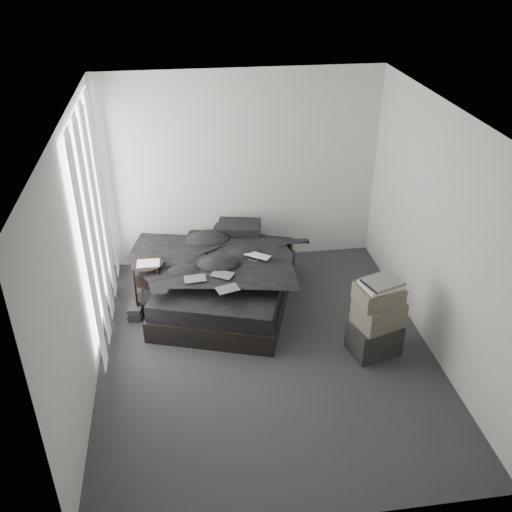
{
  "coord_description": "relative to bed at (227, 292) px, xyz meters",
  "views": [
    {
      "loc": [
        -0.8,
        -4.84,
        4.06
      ],
      "look_at": [
        0.0,
        0.8,
        0.75
      ],
      "focal_mm": 40.0,
      "sensor_mm": 36.0,
      "label": 1
    }
  ],
  "objects": [
    {
      "name": "box_lower",
      "position": [
        1.5,
        -1.18,
        0.05
      ],
      "size": [
        0.58,
        0.5,
        0.37
      ],
      "primitive_type": "cube",
      "rotation": [
        0.0,
        0.0,
        0.24
      ],
      "color": "black",
      "rests_on": "floor"
    },
    {
      "name": "laptop",
      "position": [
        0.35,
        -0.07,
        0.58
      ],
      "size": [
        0.37,
        0.34,
        0.02
      ],
      "primitive_type": "imported",
      "rotation": [
        0.0,
        0.0,
        -0.63
      ],
      "color": "silver",
      "rests_on": "duvet"
    },
    {
      "name": "pillow_lower",
      "position": [
        0.19,
        0.73,
        0.4
      ],
      "size": [
        0.68,
        0.56,
        0.13
      ],
      "primitive_type": "cube",
      "rotation": [
        0.0,
        0.0,
        -0.31
      ],
      "color": "black",
      "rests_on": "mattress"
    },
    {
      "name": "window_left",
      "position": [
        -1.44,
        -0.12,
        1.22
      ],
      "size": [
        0.02,
        2.0,
        2.3
      ],
      "primitive_type": "cube",
      "color": "white",
      "rests_on": "wall_left"
    },
    {
      "name": "wall_right",
      "position": [
        2.14,
        -1.02,
        1.17
      ],
      "size": [
        0.01,
        4.2,
        2.6
      ],
      "primitive_type": "cube",
      "color": "silver",
      "rests_on": "ground"
    },
    {
      "name": "duvet",
      "position": [
        -0.01,
        -0.04,
        0.45
      ],
      "size": [
        1.87,
        2.01,
        0.23
      ],
      "primitive_type": "imported",
      "rotation": [
        0.0,
        0.0,
        -0.31
      ],
      "color": "black",
      "rests_on": "mattress"
    },
    {
      "name": "comic_c",
      "position": [
        -0.04,
        -0.68,
        0.58
      ],
      "size": [
        0.28,
        0.22,
        0.01
      ],
      "primitive_type": "cube",
      "rotation": [
        0.0,
        0.0,
        0.3
      ],
      "color": "black",
      "rests_on": "duvet"
    },
    {
      "name": "bed",
      "position": [
        0.0,
        0.0,
        0.0
      ],
      "size": [
        1.99,
        2.29,
        0.26
      ],
      "primitive_type": "cube",
      "rotation": [
        0.0,
        0.0,
        -0.31
      ],
      "color": "black",
      "rests_on": "floor"
    },
    {
      "name": "floor",
      "position": [
        0.34,
        -1.02,
        -0.13
      ],
      "size": [
        3.6,
        4.2,
        0.01
      ],
      "primitive_type": "cube",
      "color": "#303032",
      "rests_on": "ground"
    },
    {
      "name": "papers",
      "position": [
        -0.9,
        -0.09,
        0.55
      ],
      "size": [
        0.26,
        0.2,
        0.01
      ],
      "primitive_type": "cube",
      "rotation": [
        0.0,
        0.0,
        -0.02
      ],
      "color": "white",
      "rests_on": "side_stand"
    },
    {
      "name": "comic_a",
      "position": [
        -0.38,
        -0.42,
        0.57
      ],
      "size": [
        0.25,
        0.18,
        0.01
      ],
      "primitive_type": "cube",
      "rotation": [
        0.0,
        0.0,
        0.07
      ],
      "color": "black",
      "rests_on": "duvet"
    },
    {
      "name": "art_book_white",
      "position": [
        1.5,
        -1.18,
        0.74
      ],
      "size": [
        0.44,
        0.39,
        0.04
      ],
      "primitive_type": "cube",
      "rotation": [
        0.0,
        0.0,
        0.24
      ],
      "color": "silver",
      "rests_on": "box_upper"
    },
    {
      "name": "pillow_upper",
      "position": [
        0.24,
        0.69,
        0.53
      ],
      "size": [
        0.61,
        0.48,
        0.12
      ],
      "primitive_type": "cube",
      "rotation": [
        0.0,
        0.0,
        -0.21
      ],
      "color": "black",
      "rests_on": "pillow_lower"
    },
    {
      "name": "art_book_snake",
      "position": [
        1.51,
        -1.19,
        0.77
      ],
      "size": [
        0.45,
        0.4,
        0.03
      ],
      "primitive_type": "cube",
      "rotation": [
        0.0,
        0.0,
        0.35
      ],
      "color": "silver",
      "rests_on": "art_book_white"
    },
    {
      "name": "ceiling",
      "position": [
        0.34,
        -1.02,
        2.47
      ],
      "size": [
        3.6,
        4.2,
        0.01
      ],
      "primitive_type": "cube",
      "color": "white",
      "rests_on": "ground"
    },
    {
      "name": "box_mid",
      "position": [
        1.51,
        -1.19,
        0.38
      ],
      "size": [
        0.56,
        0.5,
        0.28
      ],
      "primitive_type": "cube",
      "rotation": [
        0.0,
        0.0,
        0.31
      ],
      "color": "#5A5547",
      "rests_on": "box_lower"
    },
    {
      "name": "side_stand",
      "position": [
        -0.91,
        -0.08,
        0.2
      ],
      "size": [
        0.43,
        0.43,
        0.67
      ],
      "primitive_type": "cylinder",
      "rotation": [
        0.0,
        0.0,
        -0.19
      ],
      "color": "black",
      "rests_on": "floor"
    },
    {
      "name": "wall_left",
      "position": [
        -1.46,
        -1.02,
        1.17
      ],
      "size": [
        0.01,
        4.2,
        2.6
      ],
      "primitive_type": "cube",
      "color": "silver",
      "rests_on": "ground"
    },
    {
      "name": "comic_b",
      "position": [
        -0.07,
        -0.37,
        0.57
      ],
      "size": [
        0.29,
        0.26,
        0.01
      ],
      "primitive_type": "cube",
      "rotation": [
        0.0,
        0.0,
        -0.52
      ],
      "color": "black",
      "rests_on": "duvet"
    },
    {
      "name": "wall_back",
      "position": [
        0.34,
        1.08,
        1.17
      ],
      "size": [
        3.6,
        0.01,
        2.6
      ],
      "primitive_type": "cube",
      "color": "silver",
      "rests_on": "ground"
    },
    {
      "name": "wall_front",
      "position": [
        0.34,
        -3.12,
        1.17
      ],
      "size": [
        3.6,
        0.01,
        2.6
      ],
      "primitive_type": "cube",
      "color": "silver",
      "rests_on": "ground"
    },
    {
      "name": "mattress",
      "position": [
        0.0,
        0.0,
        0.23
      ],
      "size": [
        1.92,
        2.22,
        0.21
      ],
      "primitive_type": "cube",
      "rotation": [
        0.0,
        0.0,
        -0.31
      ],
      "color": "black",
      "rests_on": "bed"
    },
    {
      "name": "floor_books",
      "position": [
        -1.1,
        -0.18,
        -0.05
      ],
      "size": [
        0.19,
        0.25,
        0.16
      ],
      "primitive_type": "cube",
      "rotation": [
        0.0,
        0.0,
        -0.15
      ],
      "color": "black",
      "rests_on": "floor"
    },
    {
      "name": "curtain_left",
      "position": [
        -1.39,
        -0.12,
        1.15
      ],
      "size": [
        0.06,
        2.12,
        2.48
      ],
      "primitive_type": "cube",
      "color": "white",
      "rests_on": "wall_left"
    },
    {
      "name": "box_upper",
      "position": [
        1.49,
        -1.18,
        0.62
      ],
      "size": [
        0.51,
        0.44,
        0.2
      ],
      "primitive_type": "cube",
      "rotation": [
        0.0,
        0.0,
        0.19
      ],
      "color": "#5A5547",
      "rests_on": "box_mid"
    }
  ]
}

